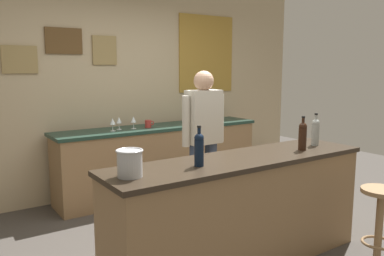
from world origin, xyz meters
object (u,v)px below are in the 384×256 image
Objects in this scene: wine_bottle_c at (315,131)px; bar_stool at (380,215)px; wine_bottle_b at (303,135)px; bartender at (203,136)px; ice_bucket at (130,163)px; wine_glass_c at (133,120)px; coffee_mug at (148,124)px; wine_glass_a at (113,122)px; wine_glass_b at (119,121)px; wine_bottle_a at (199,148)px.

bar_stool is at bearing -92.93° from wine_bottle_c.
wine_bottle_b reaches higher than bar_stool.
wine_bottle_b is (-0.24, 0.63, 0.60)m from bar_stool.
bartender is at bearing 110.24° from bar_stool.
wine_bottle_b is 1.66m from ice_bucket.
wine_glass_c is (-0.90, 2.72, 0.55)m from bar_stool.
wine_bottle_b reaches higher than coffee_mug.
ice_bucket is 2.13m from wine_glass_a.
wine_glass_a is at bearing -178.12° from coffee_mug.
wine_glass_b is at bearing 111.10° from bar_stool.
wine_glass_a is (-0.57, 1.06, 0.07)m from bartender.
coffee_mug is (-0.69, 2.71, 0.49)m from bar_stool.
wine_bottle_c is 1.97× the size of wine_glass_a.
ice_bucket is 2.27m from wine_glass_c.
wine_bottle_c is at bearing 16.72° from wine_bottle_b.
bartender is at bearing -67.67° from wine_glass_b.
wine_glass_b is (-0.82, 2.14, -0.05)m from wine_bottle_b.
wine_glass_c is at bearing 107.35° from wine_bottle_b.
bar_stool is 4.39× the size of wine_glass_b.
ice_bucket is 1.50× the size of coffee_mug.
bartender reaches higher than ice_bucket.
bartender is 10.45× the size of wine_glass_c.
wine_bottle_a is at bearing -107.62° from coffee_mug.
ice_bucket is at bearing -116.16° from wine_glass_c.
wine_bottle_a is at bearing -97.46° from wine_glass_b.
ice_bucket is 2.36m from coffee_mug.
wine_glass_a is at bearing 114.34° from wine_bottle_b.
ice_bucket is at bearing 177.96° from wine_bottle_a.
wine_glass_c is at bearing 77.79° from wine_bottle_a.
ice_bucket is at bearing 160.12° from bar_stool.
bartender reaches higher than wine_bottle_c.
wine_glass_b and wine_glass_c have the same top height.
wine_glass_c is (-0.65, 2.09, -0.05)m from wine_bottle_b.
bartender is 1.61m from ice_bucket.
wine_bottle_c is 1.97× the size of wine_glass_b.
wine_glass_b is 0.17m from wine_glass_c.
bar_stool is at bearing -68.90° from wine_glass_b.
wine_glass_c is (0.44, 2.05, -0.05)m from wine_bottle_a.
bartender reaches higher than wine_glass_a.
bar_stool is at bearing -68.88° from wine_bottle_b.
coffee_mug is (-0.09, 1.07, 0.01)m from bartender.
wine_bottle_c is at bearing -70.02° from coffee_mug.
wine_glass_c is (0.17, -0.04, 0.00)m from wine_glass_b.
wine_bottle_c is 1.93m from ice_bucket.
wine_bottle_b is at bearing -65.66° from wine_glass_a.
wine_bottle_a is at bearing -94.60° from wine_glass_a.
wine_bottle_a is at bearing -2.04° from ice_bucket.
wine_glass_b is 1.24× the size of coffee_mug.
wine_glass_c is (-0.93, 2.01, -0.05)m from wine_bottle_c.
bartender is 1.13m from wine_bottle_c.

